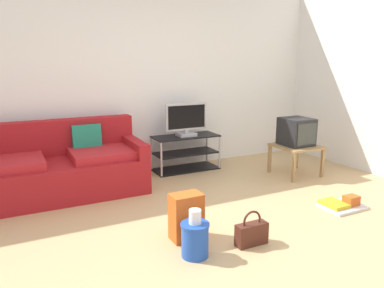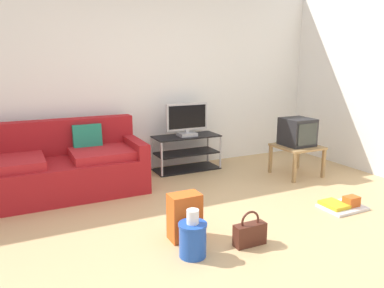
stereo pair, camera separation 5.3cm
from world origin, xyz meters
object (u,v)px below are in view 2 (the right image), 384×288
Objects in this scene: cleaning_bucket at (193,237)px; backpack at (185,217)px; tv_stand at (186,153)px; crt_tv at (297,132)px; couch at (58,168)px; floor_tray at (342,205)px; side_table at (297,150)px; flat_tv at (187,120)px; handbag at (250,233)px.

backpack is at bearing 77.06° from cleaning_bucket.
tv_stand is 1.62m from crt_tv.
couch is 4.41× the size of floor_tray.
tv_stand reaches higher than floor_tray.
crt_tv is (-0.00, 0.02, 0.25)m from side_table.
crt_tv is 0.95× the size of backpack.
tv_stand is 1.51× the size of flat_tv.
flat_tv is (1.84, 0.23, 0.43)m from couch.
flat_tv is 1.62m from side_table.
side_table is 2.49m from backpack.
crt_tv is at bearing -34.75° from flat_tv.
cleaning_bucket is at bearing -113.91° from tv_stand.
flat_tv reaches higher than handbag.
handbag reaches higher than floor_tray.
handbag is (-0.49, -2.34, -0.64)m from flat_tv.
couch is 4.91× the size of cleaning_bucket.
couch reaches higher than handbag.
couch reaches higher than tv_stand.
side_table is (3.13, -0.68, 0.05)m from couch.
backpack is (-2.25, -1.09, -0.41)m from crt_tv.
couch reaches higher than backpack.
handbag is 1.42m from floor_tray.
side_table is at bearing 38.88° from handbag.
cleaning_bucket reaches higher than floor_tray.
couch is at bearing 111.44° from cleaning_bucket.
backpack is 0.32m from cleaning_bucket.
couch is 2.23m from cleaning_bucket.
crt_tv is 1.39m from floor_tray.
flat_tv is at bearing 113.49° from floor_tray.
tv_stand is at bearing 144.12° from side_table.
flat_tv is at bearing 145.25° from crt_tv.
crt_tv reaches higher than handbag.
couch is 2.52m from handbag.
flat_tv is 2.00× the size of handbag.
flat_tv is 2.58m from cleaning_bucket.
tv_stand is 2.24× the size of backpack.
backpack is 1.05× the size of cleaning_bucket.
couch is 3.21m from crt_tv.
handbag is at bearing -140.80° from crt_tv.
crt_tv reaches higher than tv_stand.
flat_tv reaches higher than backpack.
cleaning_bucket is at bearing -114.11° from flat_tv.
couch is at bearing 167.67° from side_table.
backpack is (-0.96, -2.01, -0.05)m from tv_stand.
side_table is at bearing 19.12° from backpack.
floor_tray is at bearing -66.51° from flat_tv.
cleaning_bucket is (-2.32, -1.40, -0.45)m from crt_tv.
crt_tv reaches higher than side_table.
backpack reaches higher than cleaning_bucket.
couch is at bearing 122.60° from handbag.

